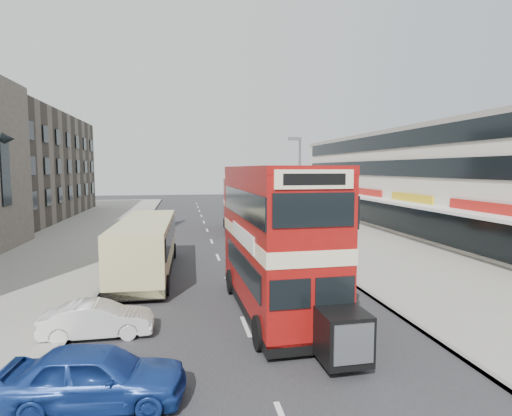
{
  "coord_description": "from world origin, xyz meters",
  "views": [
    {
      "loc": [
        -2.19,
        -12.5,
        5.77
      ],
      "look_at": [
        0.99,
        5.4,
        4.03
      ],
      "focal_mm": 29.03,
      "sensor_mm": 36.0,
      "label": 1
    }
  ],
  "objects": [
    {
      "name": "car_left_near",
      "position": [
        -4.36,
        -2.33,
        0.74
      ],
      "size": [
        4.52,
        2.19,
        1.49
      ],
      "primitive_type": "imported",
      "rotation": [
        0.0,
        0.0,
        1.47
      ],
      "color": "navy",
      "rests_on": "ground"
    },
    {
      "name": "kerb_left",
      "position": [
        -6.1,
        20.0,
        0.07
      ],
      "size": [
        0.2,
        90.0,
        0.16
      ],
      "primitive_type": "cube",
      "color": "gray",
      "rests_on": "ground"
    },
    {
      "name": "street_lamp",
      "position": [
        6.52,
        18.0,
        4.78
      ],
      "size": [
        1.0,
        0.2,
        8.12
      ],
      "color": "slate",
      "rests_on": "ground"
    },
    {
      "name": "road_surface",
      "position": [
        0.0,
        20.0,
        0.01
      ],
      "size": [
        12.0,
        90.0,
        0.01
      ],
      "primitive_type": "cube",
      "color": "#28282B",
      "rests_on": "ground"
    },
    {
      "name": "pavement_left",
      "position": [
        -12.0,
        20.0,
        0.07
      ],
      "size": [
        12.0,
        90.0,
        0.15
      ],
      "primitive_type": "cube",
      "color": "gray",
      "rests_on": "ground"
    },
    {
      "name": "pavement_right",
      "position": [
        12.0,
        20.0,
        0.07
      ],
      "size": [
        12.0,
        90.0,
        0.15
      ],
      "primitive_type": "cube",
      "color": "gray",
      "rests_on": "ground"
    },
    {
      "name": "brick_terrace",
      "position": [
        -22.0,
        38.0,
        6.0
      ],
      "size": [
        14.0,
        28.0,
        12.0
      ],
      "primitive_type": "cube",
      "color": "#66594C",
      "rests_on": "ground"
    },
    {
      "name": "ground",
      "position": [
        0.0,
        0.0,
        0.0
      ],
      "size": [
        160.0,
        160.0,
        0.0
      ],
      "primitive_type": "plane",
      "color": "#28282B",
      "rests_on": "ground"
    },
    {
      "name": "pedestrian_near",
      "position": [
        7.74,
        15.74,
        0.95
      ],
      "size": [
        0.71,
        0.62,
        1.61
      ],
      "primitive_type": "imported",
      "rotation": [
        0.0,
        0.0,
        3.59
      ],
      "color": "gray",
      "rests_on": "pavement_right"
    },
    {
      "name": "car_right_b",
      "position": [
        5.38,
        21.11,
        0.61
      ],
      "size": [
        4.47,
        2.26,
        1.21
      ],
      "primitive_type": "imported",
      "rotation": [
        0.0,
        0.0,
        -1.63
      ],
      "color": "#DD4F16",
      "rests_on": "ground"
    },
    {
      "name": "car_right_a",
      "position": [
        5.09,
        17.33,
        0.62
      ],
      "size": [
        4.42,
        2.14,
        1.24
      ],
      "primitive_type": "imported",
      "rotation": [
        0.0,
        0.0,
        -1.47
      ],
      "color": "#A52D10",
      "rests_on": "ground"
    },
    {
      "name": "car_left_front",
      "position": [
        -5.14,
        2.0,
        0.61
      ],
      "size": [
        3.71,
        1.35,
        1.21
      ],
      "primitive_type": "imported",
      "rotation": [
        0.0,
        0.0,
        1.59
      ],
      "color": "white",
      "rests_on": "ground"
    },
    {
      "name": "cyclist",
      "position": [
        4.87,
        18.97,
        0.64
      ],
      "size": [
        0.58,
        1.65,
        1.93
      ],
      "rotation": [
        0.0,
        0.0,
        -0.0
      ],
      "color": "gray",
      "rests_on": "ground"
    },
    {
      "name": "bus_main",
      "position": [
        1.41,
        3.3,
        2.98
      ],
      "size": [
        3.11,
        10.32,
        5.66
      ],
      "rotation": [
        0.0,
        0.0,
        3.17
      ],
      "color": "black",
      "rests_on": "ground"
    },
    {
      "name": "commercial_row",
      "position": [
        19.95,
        22.0,
        4.7
      ],
      "size": [
        9.9,
        46.2,
        9.3
      ],
      "color": "beige",
      "rests_on": "ground"
    },
    {
      "name": "bus_second",
      "position": [
        2.75,
        25.28,
        2.42
      ],
      "size": [
        2.79,
        8.47,
        4.59
      ],
      "rotation": [
        0.0,
        0.0,
        3.07
      ],
      "color": "black",
      "rests_on": "ground"
    },
    {
      "name": "kerb_right",
      "position": [
        6.1,
        20.0,
        0.07
      ],
      "size": [
        0.2,
        90.0,
        0.16
      ],
      "primitive_type": "cube",
      "color": "gray",
      "rests_on": "ground"
    },
    {
      "name": "coach",
      "position": [
        -4.2,
        10.34,
        1.65
      ],
      "size": [
        2.96,
        10.61,
        2.8
      ],
      "rotation": [
        0.0,
        0.0,
        -0.02
      ],
      "color": "black",
      "rests_on": "ground"
    },
    {
      "name": "car_right_c",
      "position": [
        4.69,
        31.92,
        0.69
      ],
      "size": [
        4.16,
        1.93,
        1.38
      ],
      "primitive_type": "imported",
      "rotation": [
        0.0,
        0.0,
        -1.64
      ],
      "color": "#4E6C9D",
      "rests_on": "ground"
    }
  ]
}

